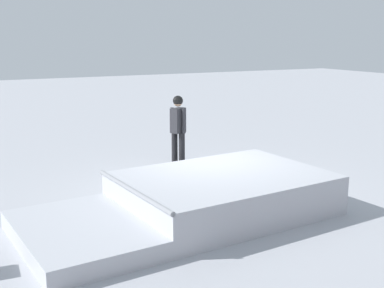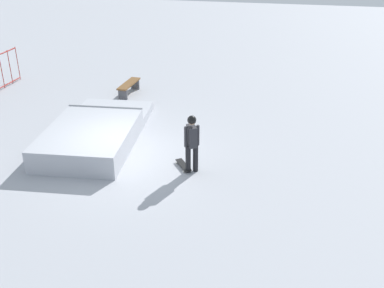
% 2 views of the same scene
% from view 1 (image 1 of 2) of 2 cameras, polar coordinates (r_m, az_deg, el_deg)
% --- Properties ---
extents(ground_plane, '(60.00, 60.00, 0.00)m').
position_cam_1_polar(ground_plane, '(10.40, 1.69, -5.28)').
color(ground_plane, '#A8AAB2').
extents(skate_ramp, '(5.59, 3.03, 0.74)m').
position_cam_1_polar(skate_ramp, '(8.83, 1.06, -6.35)').
color(skate_ramp, '#B0B3BB').
rests_on(skate_ramp, ground).
extents(skater, '(0.44, 0.40, 1.73)m').
position_cam_1_polar(skater, '(12.19, -1.61, 2.20)').
color(skater, black).
rests_on(skater, ground).
extents(skateboard, '(0.77, 0.62, 0.09)m').
position_cam_1_polar(skateboard, '(12.06, -1.74, -2.44)').
color(skateboard, black).
rests_on(skateboard, ground).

